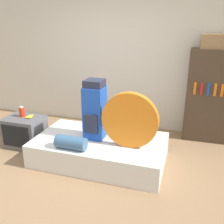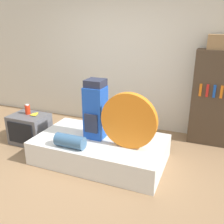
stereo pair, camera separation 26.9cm
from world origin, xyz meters
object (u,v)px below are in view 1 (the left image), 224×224
backpack (95,110)px  tent_bag (130,120)px  canister (22,112)px  bookshelf (210,96)px  sleeping_roll (71,143)px  cardboard_box (214,41)px  television (25,132)px

backpack → tent_bag: (0.56, -0.14, -0.04)m
tent_bag → canister: tent_bag is taller
backpack → canister: bearing=176.5°
tent_bag → bookshelf: bookshelf is taller
sleeping_roll → bookshelf: size_ratio=0.27×
bookshelf → cardboard_box: (-0.05, 0.02, 0.91)m
bookshelf → canister: bearing=-158.9°
sleeping_roll → television: 1.23m
television → bookshelf: 3.22m
sleeping_roll → television: size_ratio=0.69×
canister → sleeping_roll: bearing=-24.6°
television → cardboard_box: (2.89, 1.21, 1.46)m
cardboard_box → tent_bag: bearing=-126.6°
sleeping_roll → canister: 1.28m
backpack → bookshelf: size_ratio=0.55×
backpack → tent_bag: 0.58m
backpack → canister: 1.36m
tent_bag → cardboard_box: (1.03, 1.38, 0.96)m
sleeping_roll → bookshelf: bearing=42.7°
backpack → bookshelf: 2.05m
backpack → sleeping_roll: 0.59m
cardboard_box → television: bearing=-157.2°
bookshelf → television: bearing=-157.8°
canister → backpack: bearing=-3.5°
canister → cardboard_box: 3.35m
backpack → canister: (-1.34, 0.08, -0.20)m
television → cardboard_box: bearing=22.8°
canister → bookshelf: bookshelf is taller
television → cardboard_box: cardboard_box is taller
cardboard_box → canister: bearing=-158.3°
backpack → bookshelf: bearing=36.9°
sleeping_roll → tent_bag: bearing=22.9°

